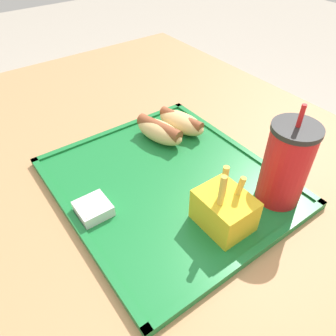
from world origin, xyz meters
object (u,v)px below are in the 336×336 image
hot_dog_near (159,131)px  fries_carton (224,210)px  hot_dog_far (181,122)px  sauce_cup_mayo (93,208)px  soda_cup (286,164)px

hot_dog_near → fries_carton: size_ratio=1.07×
hot_dog_far → hot_dog_near: (0.00, -0.06, 0.00)m
fries_carton → sauce_cup_mayo: bearing=-132.1°
soda_cup → fries_carton: soda_cup is taller
soda_cup → hot_dog_far: (-0.25, -0.01, -0.05)m
fries_carton → sauce_cup_mayo: fries_carton is taller
fries_carton → sauce_cup_mayo: size_ratio=2.18×
hot_dog_near → sauce_cup_mayo: bearing=-63.2°
soda_cup → sauce_cup_mayo: 0.31m
hot_dog_far → hot_dog_near: size_ratio=1.00×
hot_dog_near → fries_carton: bearing=-11.4°
hot_dog_near → fries_carton: 0.24m
hot_dog_far → fries_carton: 0.26m
soda_cup → sauce_cup_mayo: size_ratio=3.46×
hot_dog_near → sauce_cup_mayo: (0.10, -0.20, -0.01)m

